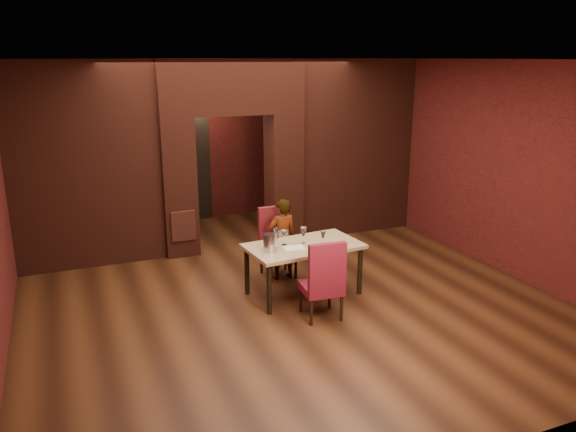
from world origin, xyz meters
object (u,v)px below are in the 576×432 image
object	(u,v)px
dining_table	(303,269)
wine_glass_a	(284,238)
chair_far	(278,243)
person_seated	(282,239)
wine_bucket	(270,242)
wine_glass_b	(303,235)
potted_plant	(318,252)
chair_near	(321,278)
water_bottle	(276,237)
wine_glass_c	(323,238)

from	to	relation	value
dining_table	wine_glass_a	world-z (taller)	wine_glass_a
chair_far	person_seated	size ratio (longest dim) A/B	0.85
wine_glass_a	wine_bucket	size ratio (longest dim) A/B	0.90
chair_far	wine_glass_b	size ratio (longest dim) A/B	4.55
dining_table	potted_plant	bearing A→B (deg)	49.59
chair_far	wine_bucket	bearing A→B (deg)	-118.59
chair_near	person_seated	world-z (taller)	person_seated
dining_table	wine_glass_b	size ratio (longest dim) A/B	6.78
wine_glass_a	wine_glass_b	xyz separation A→B (m)	(0.27, -0.04, 0.01)
dining_table	wine_glass_b	bearing A→B (deg)	65.99
potted_plant	person_seated	bearing A→B (deg)	-156.20
wine_glass_a	wine_glass_b	size ratio (longest dim) A/B	0.90
dining_table	wine_bucket	world-z (taller)	wine_bucket
person_seated	chair_near	bearing A→B (deg)	84.29
chair_far	wine_glass_a	size ratio (longest dim) A/B	5.03
chair_far	chair_near	distance (m)	1.51
wine_bucket	water_bottle	distance (m)	0.16
potted_plant	wine_glass_b	bearing A→B (deg)	-126.25
chair_near	water_bottle	bearing A→B (deg)	-63.35
wine_glass_c	potted_plant	world-z (taller)	wine_glass_c
chair_near	wine_glass_c	world-z (taller)	chair_near
wine_glass_b	chair_near	bearing A→B (deg)	-97.57
wine_glass_b	dining_table	bearing A→B (deg)	-109.10
wine_glass_c	wine_glass_a	bearing A→B (deg)	162.23
chair_near	water_bottle	size ratio (longest dim) A/B	3.65
person_seated	wine_glass_a	world-z (taller)	person_seated
chair_near	wine_bucket	distance (m)	0.87
chair_far	wine_bucket	world-z (taller)	chair_far
wine_glass_c	potted_plant	bearing A→B (deg)	67.19
dining_table	wine_bucket	size ratio (longest dim) A/B	6.71
dining_table	water_bottle	distance (m)	0.65
wine_bucket	potted_plant	xyz separation A→B (m)	(1.23, 1.06, -0.66)
person_seated	wine_bucket	xyz separation A→B (m)	(-0.46, -0.72, 0.23)
wine_glass_b	potted_plant	xyz separation A→B (m)	(0.69, 0.95, -0.66)
chair_far	water_bottle	xyz separation A→B (m)	(-0.32, -0.74, 0.35)
chair_far	wine_glass_c	bearing A→B (deg)	-68.45
wine_glass_b	potted_plant	bearing A→B (deg)	53.75
wine_glass_c	water_bottle	bearing A→B (deg)	171.38
dining_table	wine_glass_a	xyz separation A→B (m)	(-0.25, 0.09, 0.47)
wine_glass_a	wine_glass_b	world-z (taller)	wine_glass_b
chair_far	chair_near	xyz separation A→B (m)	(-0.01, -1.51, 0.01)
wine_bucket	dining_table	bearing A→B (deg)	7.10
wine_glass_a	potted_plant	distance (m)	1.47
wine_bucket	wine_glass_c	bearing A→B (deg)	-0.66
wine_bucket	wine_glass_a	bearing A→B (deg)	30.41
wine_glass_c	wine_bucket	world-z (taller)	wine_bucket
chair_near	wine_glass_a	distance (m)	0.91
dining_table	chair_near	distance (m)	0.77
wine_glass_a	wine_glass_c	distance (m)	0.54
potted_plant	water_bottle	bearing A→B (deg)	-138.71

